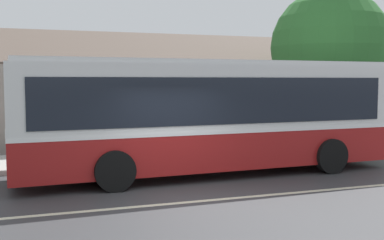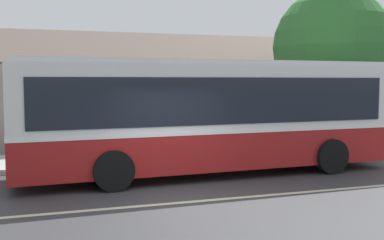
# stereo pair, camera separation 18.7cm
# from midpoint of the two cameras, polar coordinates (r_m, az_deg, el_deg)

# --- Properties ---
(ground_plane) EXTENTS (300.00, 300.00, 0.00)m
(ground_plane) POSITION_cam_midpoint_polar(r_m,az_deg,el_deg) (10.69, -0.60, -9.70)
(ground_plane) COLOR #38383A
(sidewalk_far) EXTENTS (60.00, 3.00, 0.15)m
(sidewalk_far) POSITION_cam_midpoint_polar(r_m,az_deg,el_deg) (16.35, -7.45, -4.43)
(sidewalk_far) COLOR #ADAAA3
(sidewalk_far) RESTS_ON ground
(lane_divider_stripe) EXTENTS (60.00, 0.16, 0.01)m
(lane_divider_stripe) POSITION_cam_midpoint_polar(r_m,az_deg,el_deg) (10.69, -0.60, -9.68)
(lane_divider_stripe) COLOR beige
(lane_divider_stripe) RESTS_ON ground
(community_building) EXTENTS (28.19, 10.80, 6.06)m
(community_building) POSITION_cam_midpoint_polar(r_m,az_deg,el_deg) (23.77, -14.50, 2.35)
(community_building) COLOR gray
(community_building) RESTS_ON ground
(transit_bus) EXTENTS (10.89, 3.02, 3.21)m
(transit_bus) POSITION_cam_midpoint_polar(r_m,az_deg,el_deg) (13.63, 1.52, 0.76)
(transit_bus) COLOR maroon
(transit_bus) RESTS_ON ground
(street_tree_primary) EXTENTS (4.72, 4.72, 6.36)m
(street_tree_primary) POSITION_cam_midpoint_polar(r_m,az_deg,el_deg) (20.31, 15.76, 8.28)
(street_tree_primary) COLOR #4C3828
(street_tree_primary) RESTS_ON ground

